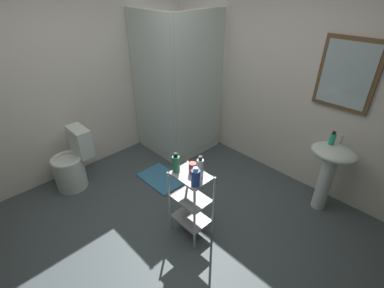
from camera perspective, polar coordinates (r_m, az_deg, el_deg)
ground_plane at (r=3.06m, az=-4.43°, el=-18.28°), size 4.20×4.20×0.02m
wall_back at (r=3.61m, az=18.37°, el=12.53°), size 4.20×0.14×2.50m
wall_left at (r=3.79m, az=-24.06°, el=12.25°), size 0.10×4.20×2.50m
shower_stall at (r=4.15m, az=-2.93°, el=4.65°), size 0.92×0.92×2.00m
pedestal_sink at (r=3.32m, az=26.53°, el=-4.02°), size 0.46×0.37×0.81m
sink_faucet at (r=3.28m, az=28.44°, el=0.89°), size 0.03×0.03×0.10m
toilet at (r=3.76m, az=-23.43°, el=-3.84°), size 0.37×0.49×0.76m
storage_cart at (r=2.77m, az=-0.21°, el=-11.40°), size 0.38×0.28×0.74m
hand_soap_bottle at (r=3.21m, az=26.95°, el=0.98°), size 0.06×0.06×0.15m
lotion_bottle_white at (r=2.50m, az=1.68°, el=-4.87°), size 0.06×0.06×0.22m
shampoo_bottle_blue at (r=2.40m, az=0.75°, el=-6.92°), size 0.08×0.08×0.19m
body_wash_bottle_green at (r=2.57m, az=-3.34°, el=-4.02°), size 0.07×0.07×0.20m
rinse_cup at (r=2.57m, az=0.12°, el=-4.97°), size 0.07×0.07×0.11m
bath_mat at (r=3.74m, az=-6.32°, el=-7.06°), size 0.60×0.40×0.02m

